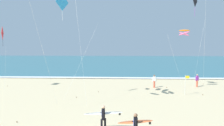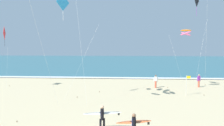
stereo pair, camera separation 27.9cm
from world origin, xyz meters
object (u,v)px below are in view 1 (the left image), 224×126
(kite_diamond_charcoal_high, at_px, (195,3))
(bystander_purple_top, at_px, (197,80))
(kite_diamond_cobalt_extra, at_px, (63,5))
(lifeguard_flag, at_px, (186,83))
(surfer_third, at_px, (103,115))
(kite_arc_amber_close, at_px, (184,33))
(bystander_white_top, at_px, (154,81))
(kite_diamond_scarlet_far, at_px, (3,34))
(surfer_lead, at_px, (135,124))

(kite_diamond_charcoal_high, distance_m, bystander_purple_top, 9.29)
(kite_diamond_cobalt_extra, bearing_deg, lifeguard_flag, 13.68)
(surfer_third, relative_size, kite_diamond_charcoal_high, 0.22)
(bystander_purple_top, bearing_deg, kite_arc_amber_close, -151.24)
(kite_arc_amber_close, height_order, lifeguard_flag, kite_arc_amber_close)
(surfer_third, height_order, bystander_white_top, surfer_third)
(kite_diamond_charcoal_high, height_order, bystander_white_top, kite_diamond_charcoal_high)
(surfer_third, relative_size, bystander_white_top, 1.54)
(bystander_white_top, xyz_separation_m, bystander_purple_top, (5.33, 0.77, 0.00))
(kite_arc_amber_close, xyz_separation_m, kite_diamond_cobalt_extra, (-12.62, -6.57, 2.28))
(bystander_purple_top, bearing_deg, kite_diamond_scarlet_far, -173.16)
(kite_arc_amber_close, xyz_separation_m, bystander_purple_top, (1.99, 1.09, -5.80))
(kite_diamond_charcoal_high, relative_size, kite_diamond_cobalt_extra, 1.11)
(kite_diamond_scarlet_far, bearing_deg, kite_arc_amber_close, 4.53)
(surfer_third, distance_m, bystander_purple_top, 18.51)
(kite_diamond_scarlet_far, relative_size, kite_diamond_cobalt_extra, 0.74)
(bystander_purple_top, bearing_deg, kite_diamond_charcoal_high, -122.11)
(kite_diamond_scarlet_far, relative_size, kite_diamond_charcoal_high, 0.67)
(surfer_lead, distance_m, lifeguard_flag, 13.53)
(surfer_lead, relative_size, kite_diamond_cobalt_extra, 0.20)
(surfer_lead, height_order, kite_diamond_cobalt_extra, kite_diamond_cobalt_extra)
(surfer_third, xyz_separation_m, bystander_white_top, (4.95, 14.62, -0.24))
(kite_diamond_charcoal_high, distance_m, lifeguard_flag, 9.44)
(surfer_lead, height_order, kite_arc_amber_close, kite_arc_amber_close)
(kite_diamond_scarlet_far, bearing_deg, bystander_purple_top, 6.84)
(kite_diamond_charcoal_high, bearing_deg, kite_diamond_scarlet_far, -176.59)
(kite_diamond_cobalt_extra, height_order, bystander_white_top, kite_diamond_cobalt_extra)
(surfer_lead, xyz_separation_m, kite_diamond_scarlet_far, (-14.50, 14.21, 5.37))
(kite_diamond_cobalt_extra, height_order, bystander_purple_top, kite_diamond_cobalt_extra)
(kite_diamond_scarlet_far, distance_m, bystander_white_top, 18.55)
(surfer_lead, xyz_separation_m, surfer_third, (-1.87, 1.56, 0.01))
(surfer_lead, height_order, kite_diamond_scarlet_far, kite_diamond_scarlet_far)
(surfer_lead, bearing_deg, surfer_third, 140.17)
(kite_diamond_scarlet_far, distance_m, lifeguard_flag, 21.04)
(lifeguard_flag, bearing_deg, kite_diamond_charcoal_high, 62.67)
(kite_diamond_charcoal_high, bearing_deg, lifeguard_flag, -117.33)
(kite_arc_amber_close, height_order, bystander_purple_top, kite_arc_amber_close)
(kite_diamond_charcoal_high, xyz_separation_m, kite_arc_amber_close, (-1.08, 0.35, -3.33))
(surfer_third, height_order, lifeguard_flag, lifeguard_flag)
(kite_arc_amber_close, bearing_deg, kite_diamond_charcoal_high, -17.82)
(bystander_purple_top, distance_m, lifeguard_flag, 5.43)
(kite_diamond_cobalt_extra, relative_size, bystander_white_top, 6.22)
(kite_diamond_scarlet_far, distance_m, kite_arc_amber_close, 20.99)
(kite_diamond_charcoal_high, xyz_separation_m, kite_diamond_cobalt_extra, (-13.71, -6.22, -1.05))
(surfer_lead, distance_m, kite_diamond_cobalt_extra, 13.65)
(kite_arc_amber_close, bearing_deg, lifeguard_flag, -99.68)
(surfer_lead, relative_size, bystander_purple_top, 1.24)
(surfer_lead, bearing_deg, bystander_white_top, 79.23)
(lifeguard_flag, bearing_deg, surfer_lead, -115.41)
(surfer_third, distance_m, kite_arc_amber_close, 17.45)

